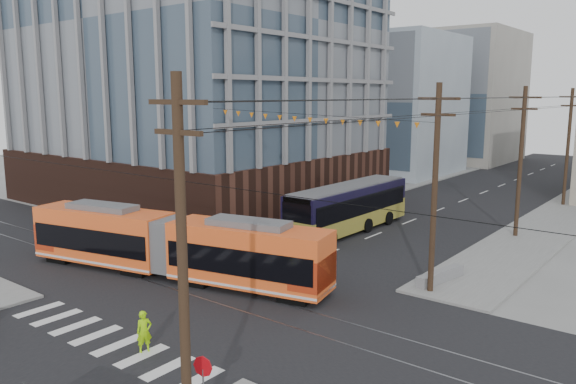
% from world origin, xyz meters
% --- Properties ---
extents(ground, '(160.00, 160.00, 0.00)m').
position_xyz_m(ground, '(0.00, 0.00, 0.00)').
color(ground, slate).
extents(office_building, '(30.00, 25.00, 28.60)m').
position_xyz_m(office_building, '(-22.00, 23.00, 14.30)').
color(office_building, '#381E16').
rests_on(office_building, ground).
extents(bg_bldg_nw_near, '(18.00, 16.00, 18.00)m').
position_xyz_m(bg_bldg_nw_near, '(-17.00, 52.00, 9.00)').
color(bg_bldg_nw_near, '#8C99A5').
rests_on(bg_bldg_nw_near, ground).
extents(bg_bldg_nw_far, '(16.00, 18.00, 20.00)m').
position_xyz_m(bg_bldg_nw_far, '(-14.00, 72.00, 10.00)').
color(bg_bldg_nw_far, gray).
rests_on(bg_bldg_nw_far, ground).
extents(utility_pole_near, '(0.30, 0.30, 11.00)m').
position_xyz_m(utility_pole_near, '(8.50, -6.00, 5.50)').
color(utility_pole_near, black).
rests_on(utility_pole_near, ground).
extents(streetcar, '(19.34, 6.80, 3.70)m').
position_xyz_m(streetcar, '(-4.46, 4.45, 1.85)').
color(streetcar, '#FF5D22').
rests_on(streetcar, ground).
extents(city_bus, '(2.97, 13.13, 3.71)m').
position_xyz_m(city_bus, '(-2.26, 20.07, 1.86)').
color(city_bus, black).
rests_on(city_bus, ground).
extents(parked_car_silver, '(3.66, 5.37, 1.68)m').
position_xyz_m(parked_car_silver, '(-5.20, 11.78, 0.84)').
color(parked_car_silver, '#949698').
rests_on(parked_car_silver, ground).
extents(parked_car_white, '(2.86, 4.83, 1.31)m').
position_xyz_m(parked_car_white, '(-5.04, 17.77, 0.66)').
color(parked_car_white, '#BCBCBC').
rests_on(parked_car_white, ground).
extents(parked_car_grey, '(2.43, 4.59, 1.23)m').
position_xyz_m(parked_car_grey, '(-5.22, 22.46, 0.61)').
color(parked_car_grey, '#495157').
rests_on(parked_car_grey, ground).
extents(pedestrian, '(0.63, 0.75, 1.74)m').
position_xyz_m(pedestrian, '(2.17, -2.67, 0.87)').
color(pedestrian, '#9FEA09').
rests_on(pedestrian, ground).
extents(jersey_barrier, '(1.54, 3.88, 0.76)m').
position_xyz_m(jersey_barrier, '(8.30, 12.77, 0.38)').
color(jersey_barrier, gray).
rests_on(jersey_barrier, ground).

